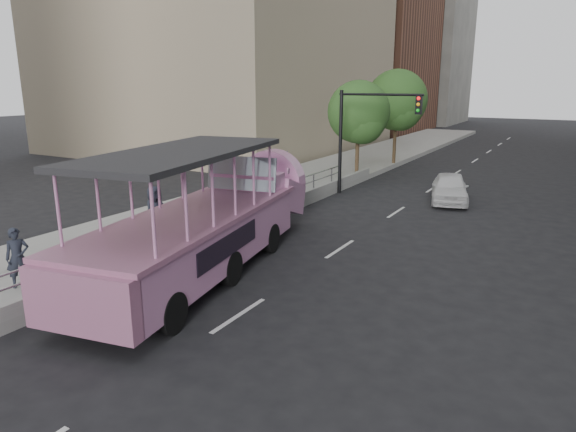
% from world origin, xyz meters
% --- Properties ---
extents(ground, '(160.00, 160.00, 0.00)m').
position_xyz_m(ground, '(0.00, 0.00, 0.00)').
color(ground, black).
extents(sidewalk, '(5.50, 80.00, 0.30)m').
position_xyz_m(sidewalk, '(-5.75, 10.00, 0.15)').
color(sidewalk, '#9F9E99').
rests_on(sidewalk, ground).
extents(kerb_wall, '(0.24, 30.00, 0.36)m').
position_xyz_m(kerb_wall, '(-3.12, 2.00, 0.48)').
color(kerb_wall, '#A7A8A2').
rests_on(kerb_wall, sidewalk).
extents(guardrail, '(0.07, 22.00, 0.71)m').
position_xyz_m(guardrail, '(-3.12, 2.00, 1.14)').
color(guardrail, '#AFB0B4').
rests_on(guardrail, kerb_wall).
extents(duck_boat, '(4.72, 11.70, 3.79)m').
position_xyz_m(duck_boat, '(-1.80, 0.57, 1.40)').
color(duck_boat, black).
rests_on(duck_boat, ground).
extents(car, '(2.59, 4.34, 1.38)m').
position_xyz_m(car, '(2.52, 13.22, 0.69)').
color(car, silver).
rests_on(car, ground).
extents(pedestrian_near, '(0.61, 0.70, 1.60)m').
position_xyz_m(pedestrian_near, '(-4.66, -3.95, 1.10)').
color(pedestrian_near, '#212530').
rests_on(pedestrian_near, sidewalk).
extents(pedestrian_far, '(0.66, 0.94, 1.82)m').
position_xyz_m(pedestrian_far, '(-4.76, 1.19, 1.21)').
color(pedestrian_far, '#212530').
rests_on(pedestrian_far, sidewalk).
extents(parking_sign, '(0.24, 0.59, 2.75)m').
position_xyz_m(parking_sign, '(-2.88, 7.01, 1.73)').
color(parking_sign, black).
rests_on(parking_sign, ground).
extents(traffic_signal, '(4.20, 0.32, 5.20)m').
position_xyz_m(traffic_signal, '(-1.70, 12.50, 3.50)').
color(traffic_signal, black).
rests_on(traffic_signal, ground).
extents(street_tree_near, '(3.52, 3.52, 5.72)m').
position_xyz_m(street_tree_near, '(-3.30, 15.93, 3.82)').
color(street_tree_near, '#3E2C1C').
rests_on(street_tree_near, ground).
extents(street_tree_far, '(3.97, 3.97, 6.45)m').
position_xyz_m(street_tree_far, '(-3.10, 21.93, 4.31)').
color(street_tree_far, '#3E2C1C').
rests_on(street_tree_far, ground).
extents(midrise_brick, '(18.00, 16.00, 26.00)m').
position_xyz_m(midrise_brick, '(-18.00, 48.00, 13.00)').
color(midrise_brick, brown).
rests_on(midrise_brick, ground).
extents(midrise_stone_b, '(16.00, 14.00, 20.00)m').
position_xyz_m(midrise_stone_b, '(-16.00, 64.00, 10.00)').
color(midrise_stone_b, gray).
rests_on(midrise_stone_b, ground).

